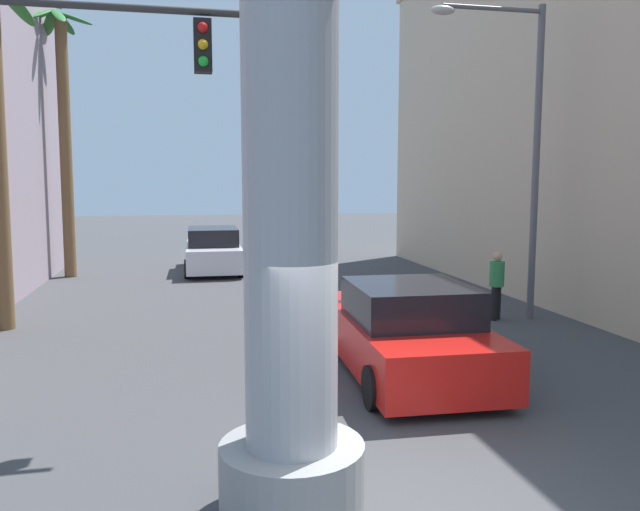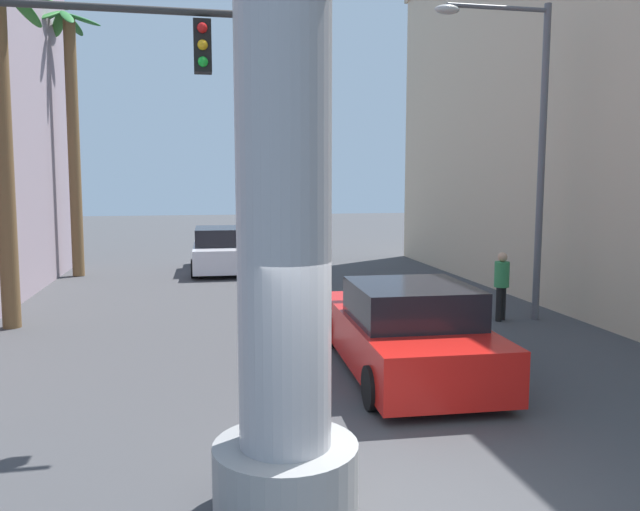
{
  "view_description": "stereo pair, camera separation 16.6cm",
  "coord_description": "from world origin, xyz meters",
  "px_view_note": "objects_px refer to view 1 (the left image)",
  "views": [
    {
      "loc": [
        -1.94,
        -5.24,
        3.25
      ],
      "look_at": [
        0.0,
        3.74,
        2.14
      ],
      "focal_mm": 35.0,
      "sensor_mm": 36.0,
      "label": 1
    },
    {
      "loc": [
        -1.78,
        -5.27,
        3.25
      ],
      "look_at": [
        0.0,
        3.74,
        2.14
      ],
      "focal_mm": 35.0,
      "sensor_mm": 36.0,
      "label": 2
    }
  ],
  "objects_px": {
    "street_lamp": "(520,131)",
    "car_far": "(213,251)",
    "palm_tree_far_left": "(63,124)",
    "pedestrian_mid_right": "(497,281)",
    "car_lead": "(404,331)"
  },
  "relations": [
    {
      "from": "palm_tree_far_left",
      "to": "pedestrian_mid_right",
      "type": "relative_size",
      "value": 5.5
    },
    {
      "from": "palm_tree_far_left",
      "to": "pedestrian_mid_right",
      "type": "distance_m",
      "value": 14.94
    },
    {
      "from": "car_far",
      "to": "pedestrian_mid_right",
      "type": "xyz_separation_m",
      "value": [
        6.11,
        -9.42,
        0.19
      ]
    },
    {
      "from": "palm_tree_far_left",
      "to": "car_far",
      "type": "bearing_deg",
      "value": 1.82
    },
    {
      "from": "car_far",
      "to": "pedestrian_mid_right",
      "type": "distance_m",
      "value": 11.23
    },
    {
      "from": "street_lamp",
      "to": "pedestrian_mid_right",
      "type": "height_order",
      "value": "street_lamp"
    },
    {
      "from": "pedestrian_mid_right",
      "to": "car_far",
      "type": "bearing_deg",
      "value": 122.97
    },
    {
      "from": "street_lamp",
      "to": "car_far",
      "type": "height_order",
      "value": "street_lamp"
    },
    {
      "from": "car_far",
      "to": "street_lamp",
      "type": "bearing_deg",
      "value": -55.27
    },
    {
      "from": "car_lead",
      "to": "car_far",
      "type": "height_order",
      "value": "same"
    },
    {
      "from": "street_lamp",
      "to": "car_far",
      "type": "distance_m",
      "value": 12.05
    },
    {
      "from": "street_lamp",
      "to": "car_far",
      "type": "xyz_separation_m",
      "value": [
        -6.55,
        9.44,
        -3.62
      ]
    },
    {
      "from": "car_far",
      "to": "palm_tree_far_left",
      "type": "height_order",
      "value": "palm_tree_far_left"
    },
    {
      "from": "car_lead",
      "to": "pedestrian_mid_right",
      "type": "bearing_deg",
      "value": 43.62
    },
    {
      "from": "car_far",
      "to": "palm_tree_far_left",
      "type": "distance_m",
      "value": 6.53
    }
  ]
}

